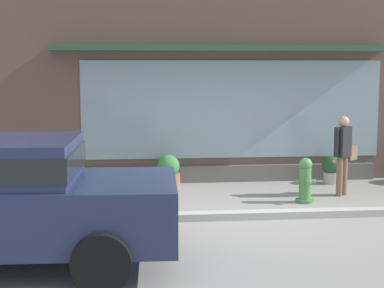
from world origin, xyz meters
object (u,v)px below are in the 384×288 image
at_px(potted_plant_near_hydrant, 168,172).
at_px(potted_plant_window_right, 60,172).
at_px(pedestrian_with_handbag, 344,150).
at_px(fire_hydrant, 305,180).
at_px(potted_plant_window_left, 332,169).

distance_m(potted_plant_near_hydrant, potted_plant_window_right, 2.22).
xyz_separation_m(pedestrian_with_handbag, potted_plant_near_hydrant, (-3.32, 1.05, -0.56)).
bearing_deg(potted_plant_window_right, potted_plant_near_hydrant, -5.87).
distance_m(fire_hydrant, pedestrian_with_handbag, 1.14).
relative_size(pedestrian_with_handbag, potted_plant_window_right, 2.37).
relative_size(potted_plant_window_right, potted_plant_window_left, 1.07).
bearing_deg(potted_plant_near_hydrant, pedestrian_with_handbag, -17.49).
relative_size(fire_hydrant, pedestrian_with_handbag, 0.54).
relative_size(pedestrian_with_handbag, potted_plant_near_hydrant, 2.25).
bearing_deg(fire_hydrant, potted_plant_window_right, 158.83).
height_order(fire_hydrant, potted_plant_window_right, fire_hydrant).
xyz_separation_m(fire_hydrant, pedestrian_with_handbag, (0.90, 0.52, 0.48)).
xyz_separation_m(fire_hydrant, potted_plant_near_hydrant, (-2.42, 1.57, -0.08)).
xyz_separation_m(potted_plant_window_right, potted_plant_window_left, (5.72, -0.11, -0.01)).
relative_size(fire_hydrant, potted_plant_window_left, 1.37).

